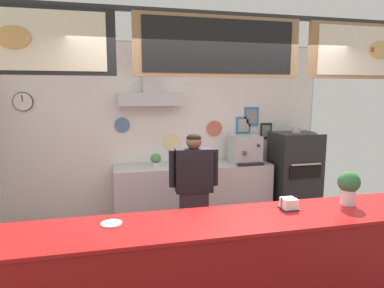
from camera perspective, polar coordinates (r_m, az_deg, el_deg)
The scene contains 11 objects.
back_wall_assembly at distance 5.49m, azimuth -3.77°, elevation 3.10°, with size 5.29×2.82×2.87m.
service_counter at distance 3.16m, azimuth 5.89°, elevation -21.03°, with size 4.33×0.69×1.01m.
back_prep_counter at distance 5.57m, azimuth 0.20°, elevation -8.20°, with size 2.52×0.64×0.92m.
pizza_oven at distance 5.97m, azimuth 16.87°, elevation -4.88°, with size 0.73×0.67×1.51m.
shop_worker at distance 4.24m, azimuth 0.30°, elevation -8.19°, with size 0.61×0.25×1.58m.
espresso_machine at distance 5.65m, azimuth 8.89°, elevation -0.89°, with size 0.47×0.51×0.45m.
potted_oregano at distance 5.50m, azimuth 2.25°, elevation -2.38°, with size 0.14×0.14×0.17m.
potted_basil at distance 5.31m, azimuth -6.13°, elevation -2.64°, with size 0.17×0.17×0.21m.
napkin_holder at distance 3.27m, azimuth 16.00°, elevation -9.71°, with size 0.16×0.15×0.12m.
condiment_plate at distance 2.90m, azimuth -13.43°, elevation -12.91°, with size 0.17×0.17×0.01m.
basil_vase at distance 3.56m, azimuth 24.90°, elevation -6.54°, with size 0.20×0.20×0.32m.
Camera 1 is at (-0.93, -3.10, 2.06)m, focal length 31.63 mm.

